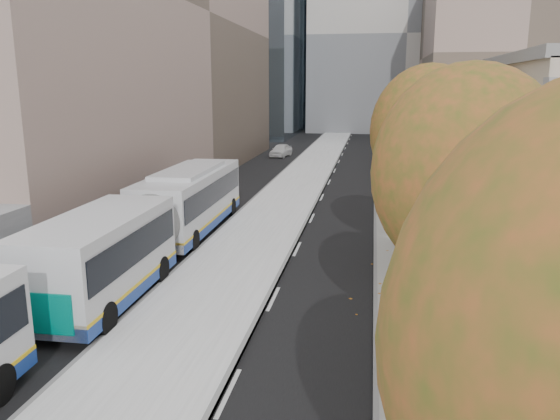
# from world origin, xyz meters

# --- Properties ---
(bus_platform) EXTENTS (4.25, 150.00, 0.15)m
(bus_platform) POSITION_xyz_m (-3.88, 35.00, 0.07)
(bus_platform) COLOR #B6B6B6
(bus_platform) RESTS_ON ground
(sidewalk) EXTENTS (4.75, 150.00, 0.08)m
(sidewalk) POSITION_xyz_m (4.12, 35.00, 0.04)
(sidewalk) COLOR gray
(sidewalk) RESTS_ON ground
(building_tan) EXTENTS (18.00, 92.00, 8.00)m
(building_tan) POSITION_xyz_m (15.50, 64.00, 4.00)
(building_tan) COLOR gray
(building_tan) RESTS_ON ground
(building_midrise) EXTENTS (24.00, 46.00, 25.00)m
(building_midrise) POSITION_xyz_m (-22.50, 41.00, 12.50)
(building_midrise) COLOR gray
(building_midrise) RESTS_ON ground
(building_far_block) EXTENTS (30.00, 18.00, 30.00)m
(building_far_block) POSITION_xyz_m (6.00, 96.00, 15.00)
(building_far_block) COLOR #AEA69F
(building_far_block) RESTS_ON ground
(tree_c) EXTENTS (4.20, 4.20, 7.28)m
(tree_c) POSITION_xyz_m (3.60, 13.00, 5.25)
(tree_c) COLOR black
(tree_c) RESTS_ON sidewalk
(tree_d) EXTENTS (4.40, 4.40, 7.60)m
(tree_d) POSITION_xyz_m (3.60, 22.00, 5.47)
(tree_d) COLOR black
(tree_d) RESTS_ON sidewalk
(bus_far) EXTENTS (2.94, 18.19, 3.03)m
(bus_far) POSITION_xyz_m (-7.30, 22.19, 1.65)
(bus_far) COLOR #BBBDC2
(bus_far) RESTS_ON ground
(distant_car) EXTENTS (2.16, 4.12, 1.34)m
(distant_car) POSITION_xyz_m (-7.92, 57.02, 0.67)
(distant_car) COLOR silver
(distant_car) RESTS_ON ground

